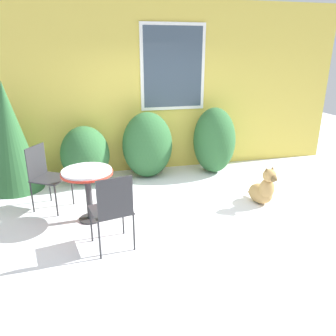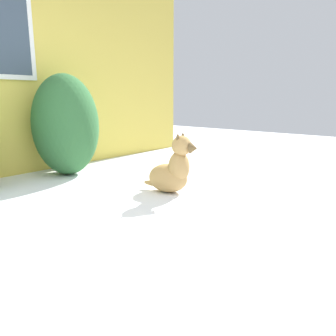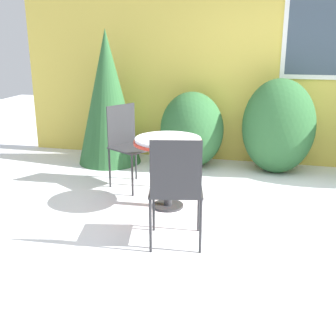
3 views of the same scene
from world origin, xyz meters
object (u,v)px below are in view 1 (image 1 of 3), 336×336
patio_chair_near_table (45,174)px  dog (263,190)px  patio_chair_far_side (113,208)px  patio_table (87,179)px

patio_chair_near_table → dog: (3.33, -0.66, -0.32)m
patio_chair_far_side → dog: size_ratio=1.53×
patio_table → patio_chair_near_table: bearing=138.3°
patio_table → dog: (2.70, -0.10, -0.40)m
patio_table → patio_chair_far_side: size_ratio=0.77×
patio_table → patio_chair_near_table: patio_chair_near_table is taller
patio_table → patio_chair_far_side: 0.90m
patio_table → dog: size_ratio=1.19×
patio_chair_near_table → patio_chair_far_side: same height
patio_chair_far_side → dog: (2.42, 0.75, -0.32)m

